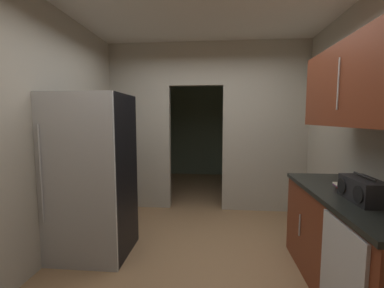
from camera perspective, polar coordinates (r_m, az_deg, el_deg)
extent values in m
plane|color=#93704C|center=(2.89, 1.81, -25.90)|extent=(20.00, 20.00, 0.00)
cube|color=silver|center=(3.24, 2.60, 28.32)|extent=(3.61, 7.51, 0.06)
cube|color=#ADA899|center=(4.40, -11.35, 3.66)|extent=(0.99, 0.12, 2.73)
cube|color=#ADA899|center=(4.29, 15.87, 3.50)|extent=(1.34, 0.12, 2.73)
cube|color=#ADA899|center=(4.31, 0.95, 17.41)|extent=(0.88, 0.12, 0.68)
cube|color=slate|center=(6.89, 4.00, 4.48)|extent=(3.21, 0.10, 2.73)
cube|color=slate|center=(5.81, -11.85, 4.13)|extent=(0.10, 2.67, 2.73)
cube|color=slate|center=(5.73, 19.50, 3.91)|extent=(0.10, 2.67, 2.73)
cube|color=#ADA899|center=(2.76, -35.50, 1.49)|extent=(0.10, 4.26, 2.73)
cube|color=black|center=(3.05, -21.27, -6.55)|extent=(0.80, 0.67, 1.78)
cube|color=#B7BABC|center=(2.75, -24.52, -8.00)|extent=(0.80, 0.03, 1.78)
cylinder|color=#B7BABC|center=(2.89, -30.75, -5.85)|extent=(0.02, 0.02, 0.98)
cube|color=maroon|center=(2.67, 32.08, -19.31)|extent=(0.59, 1.65, 0.85)
cube|color=black|center=(2.52, 32.63, -10.05)|extent=(0.63, 1.65, 0.04)
cylinder|color=#B7BABC|center=(2.24, 29.06, -23.03)|extent=(0.01, 0.01, 0.22)
cylinder|color=#B7BABC|center=(2.85, 22.91, -16.34)|extent=(0.01, 0.01, 0.22)
cube|color=#B7BABC|center=(2.18, 30.20, -25.39)|extent=(0.02, 0.56, 0.83)
cube|color=maroon|center=(2.45, 33.82, 11.16)|extent=(0.34, 1.49, 0.68)
cylinder|color=#B7BABC|center=(2.37, 29.88, 11.58)|extent=(0.01, 0.01, 0.41)
cube|color=black|center=(2.34, 33.95, -8.56)|extent=(0.19, 0.39, 0.18)
cylinder|color=#262626|center=(2.32, 34.10, -5.98)|extent=(0.02, 0.28, 0.02)
cylinder|color=black|center=(2.20, 33.13, -9.43)|extent=(0.01, 0.12, 0.12)
cylinder|color=black|center=(2.40, 30.47, -8.05)|extent=(0.01, 0.12, 0.12)
cube|color=red|center=(2.66, 30.88, -8.48)|extent=(0.12, 0.17, 0.02)
cube|color=#8C3893|center=(2.66, 30.49, -8.06)|extent=(0.10, 0.14, 0.02)
cube|color=beige|center=(2.65, 30.59, -7.78)|extent=(0.14, 0.13, 0.01)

